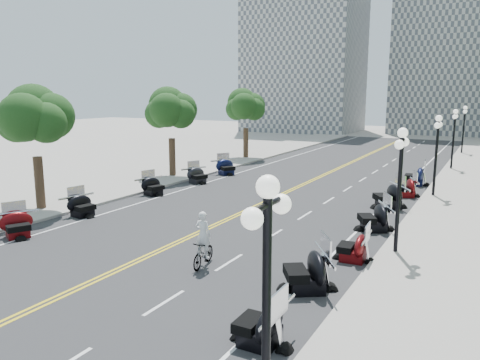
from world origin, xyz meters
The scene contains 47 objects.
ground centered at (0.00, 0.00, 0.00)m, with size 160.00×160.00×0.00m, color gray.
road centered at (0.00, 10.00, 0.00)m, with size 16.00×90.00×0.01m, color #333335.
centerline_yellow_a centered at (-0.12, 10.00, 0.01)m, with size 0.12×90.00×0.00m, color yellow.
centerline_yellow_b centered at (0.12, 10.00, 0.01)m, with size 0.12×90.00×0.00m, color yellow.
edge_line_north centered at (6.40, 10.00, 0.01)m, with size 0.12×90.00×0.00m, color white.
edge_line_south centered at (-6.40, 10.00, 0.01)m, with size 0.12×90.00×0.00m, color white.
lane_dash_5 centered at (3.20, -4.00, 0.01)m, with size 0.12×2.00×0.00m, color white.
lane_dash_6 centered at (3.20, 0.00, 0.01)m, with size 0.12×2.00×0.00m, color white.
lane_dash_7 centered at (3.20, 4.00, 0.01)m, with size 0.12×2.00×0.00m, color white.
lane_dash_8 centered at (3.20, 8.00, 0.01)m, with size 0.12×2.00×0.00m, color white.
lane_dash_9 centered at (3.20, 12.00, 0.01)m, with size 0.12×2.00×0.00m, color white.
lane_dash_10 centered at (3.20, 16.00, 0.01)m, with size 0.12×2.00×0.00m, color white.
lane_dash_11 centered at (3.20, 20.00, 0.01)m, with size 0.12×2.00×0.00m, color white.
lane_dash_12 centered at (3.20, 24.00, 0.01)m, with size 0.12×2.00×0.00m, color white.
lane_dash_13 centered at (3.20, 28.00, 0.01)m, with size 0.12×2.00×0.00m, color white.
lane_dash_14 centered at (3.20, 32.00, 0.01)m, with size 0.12×2.00×0.00m, color white.
lane_dash_15 centered at (3.20, 36.00, 0.01)m, with size 0.12×2.00×0.00m, color white.
lane_dash_16 centered at (3.20, 40.00, 0.01)m, with size 0.12×2.00×0.00m, color white.
lane_dash_17 centered at (3.20, 44.00, 0.01)m, with size 0.12×2.00×0.00m, color white.
lane_dash_18 centered at (3.20, 48.00, 0.01)m, with size 0.12×2.00×0.00m, color white.
lane_dash_19 centered at (3.20, 52.00, 0.01)m, with size 0.12×2.00×0.00m, color white.
sidewalk_north centered at (10.50, 10.00, 0.07)m, with size 5.00×90.00×0.15m, color #9E9991.
sidewalk_south centered at (-10.50, 10.00, 0.07)m, with size 5.00×90.00×0.15m, color #9E9991.
distant_block_a centered at (-18.00, 62.00, 13.00)m, with size 18.00×14.00×26.00m, color gray.
distant_block_b centered at (4.00, 68.00, 15.00)m, with size 16.00×12.00×30.00m, color gray.
street_lamp_1 centered at (8.60, -8.00, 2.60)m, with size 0.50×1.20×4.90m, color black, non-canonical shape.
street_lamp_2 centered at (8.60, 4.00, 2.60)m, with size 0.50×1.20×4.90m, color black, non-canonical shape.
street_lamp_3 centered at (8.60, 16.00, 2.60)m, with size 0.50×1.20×4.90m, color black, non-canonical shape.
street_lamp_4 centered at (8.60, 28.00, 2.60)m, with size 0.50×1.20×4.90m, color black, non-canonical shape.
street_lamp_5 centered at (8.60, 40.00, 2.60)m, with size 0.50×1.20×4.90m, color black, non-canonical shape.
tree_2 centered at (-10.00, 2.00, 4.75)m, with size 4.80×4.80×9.20m, color #235619, non-canonical shape.
tree_3 centered at (-10.00, 14.00, 4.75)m, with size 4.80×4.80×9.20m, color #235619, non-canonical shape.
tree_4 centered at (-10.00, 26.00, 4.75)m, with size 4.80×4.80×9.20m, color #235619, non-canonical shape.
motorcycle_n_4 centered at (6.87, -4.75, 0.65)m, with size 1.85×1.85×1.30m, color black, non-canonical shape.
motorcycle_n_5 centered at (6.71, -1.01, 0.76)m, with size 2.16×2.16×1.51m, color black, non-canonical shape.
motorcycle_n_6 centered at (7.30, 2.50, 0.62)m, with size 1.77×1.77×1.24m, color #590A0C, non-canonical shape.
motorcycle_n_7 centered at (7.04, 6.96, 0.72)m, with size 2.06×2.06×1.44m, color black, non-canonical shape.
motorcycle_n_8 centered at (6.73, 11.76, 0.78)m, with size 2.24×2.24×1.57m, color black, non-canonical shape.
motorcycle_n_9 centered at (7.05, 15.33, 0.66)m, with size 1.88×1.88×1.32m, color #590A0C, non-canonical shape.
motorcycle_n_10 centered at (6.97, 19.57, 0.74)m, with size 2.12×2.12×1.49m, color black, non-canonical shape.
motorcycle_s_5 centered at (-6.75, -1.82, 0.64)m, with size 1.81×1.81×1.27m, color #590A0C, non-canonical shape.
motorcycle_s_6 centered at (-7.02, 2.20, 0.63)m, with size 1.80×1.80×1.26m, color black, non-canonical shape.
motorcycle_s_7 centered at (-7.12, 8.13, 0.63)m, with size 1.81×1.81×1.27m, color black, non-canonical shape.
motorcycle_s_8 centered at (-6.85, 12.78, 0.64)m, with size 1.83×1.83×1.28m, color black, non-canonical shape.
motorcycle_s_9 centered at (-6.90, 16.92, 0.68)m, with size 1.94×1.94×1.36m, color black, non-canonical shape.
bicycle centered at (2.56, -0.81, 0.51)m, with size 0.48×1.71×1.03m, color #A51414.
cyclist_rider centered at (2.56, -0.81, 1.92)m, with size 0.65×0.43×1.78m, color white.
Camera 1 is at (11.79, -14.72, 6.39)m, focal length 35.00 mm.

